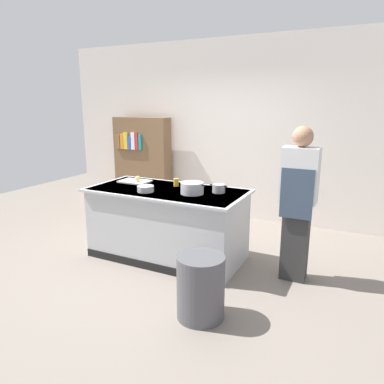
% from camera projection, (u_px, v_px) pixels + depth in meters
% --- Properties ---
extents(ground_plane, '(10.00, 10.00, 0.00)m').
position_uv_depth(ground_plane, '(168.00, 256.00, 4.70)').
color(ground_plane, slate).
extents(back_wall, '(6.40, 0.12, 3.00)m').
position_uv_depth(back_wall, '(228.00, 130.00, 6.16)').
color(back_wall, silver).
rests_on(back_wall, ground_plane).
extents(counter_island, '(1.98, 0.98, 0.90)m').
position_uv_depth(counter_island, '(168.00, 222.00, 4.58)').
color(counter_island, '#B7BABF').
rests_on(counter_island, ground_plane).
extents(cutting_board, '(0.40, 0.28, 0.02)m').
position_uv_depth(cutting_board, '(135.00, 181.00, 4.90)').
color(cutting_board, silver).
rests_on(cutting_board, counter_island).
extents(onion, '(0.08, 0.08, 0.08)m').
position_uv_depth(onion, '(138.00, 179.00, 4.84)').
color(onion, tan).
rests_on(onion, cutting_board).
extents(stock_pot, '(0.34, 0.28, 0.14)m').
position_uv_depth(stock_pot, '(192.00, 188.00, 4.25)').
color(stock_pot, '#B7BABF').
rests_on(stock_pot, counter_island).
extents(sauce_pan, '(0.22, 0.15, 0.10)m').
position_uv_depth(sauce_pan, '(219.00, 188.00, 4.31)').
color(sauce_pan, '#99999E').
rests_on(sauce_pan, counter_island).
extents(mixing_bowl, '(0.20, 0.20, 0.07)m').
position_uv_depth(mixing_bowl, '(146.00, 189.00, 4.35)').
color(mixing_bowl, '#B7BABF').
rests_on(mixing_bowl, counter_island).
extents(juice_cup, '(0.07, 0.07, 0.10)m').
position_uv_depth(juice_cup, '(176.00, 182.00, 4.65)').
color(juice_cup, yellow).
rests_on(juice_cup, counter_island).
extents(trash_bin, '(0.44, 0.44, 0.61)m').
position_uv_depth(trash_bin, '(201.00, 287.00, 3.30)').
color(trash_bin, '#4C4C51').
rests_on(trash_bin, ground_plane).
extents(person_chef, '(0.38, 0.25, 1.72)m').
position_uv_depth(person_chef, '(298.00, 201.00, 3.89)').
color(person_chef, '#303030').
rests_on(person_chef, ground_plane).
extents(bookshelf, '(1.10, 0.31, 1.70)m').
position_uv_depth(bookshelf, '(143.00, 163.00, 6.74)').
color(bookshelf, brown).
rests_on(bookshelf, ground_plane).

